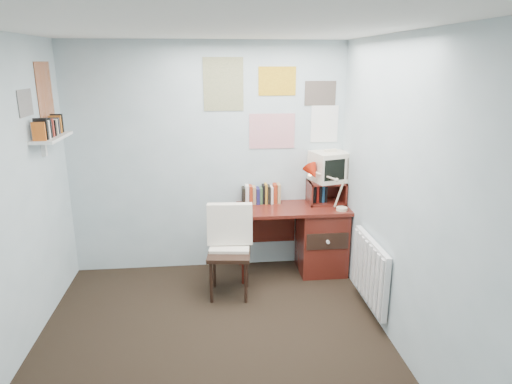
{
  "coord_description": "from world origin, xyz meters",
  "views": [
    {
      "loc": [
        0.01,
        -3.16,
        2.28
      ],
      "look_at": [
        0.44,
        0.96,
        1.09
      ],
      "focal_mm": 32.0,
      "sensor_mm": 36.0,
      "label": 1
    }
  ],
  "objects_px": {
    "desk_lamp": "(343,191)",
    "wall_shelf": "(52,137)",
    "desk": "(316,237)",
    "radiator": "(370,271)",
    "crt_tv": "(330,165)",
    "tv_riser": "(326,192)",
    "desk_chair": "(229,254)"
  },
  "relations": [
    {
      "from": "desk",
      "to": "wall_shelf",
      "type": "height_order",
      "value": "wall_shelf"
    },
    {
      "from": "crt_tv",
      "to": "desk_chair",
      "type": "bearing_deg",
      "value": -168.73
    },
    {
      "from": "radiator",
      "to": "wall_shelf",
      "type": "xyz_separation_m",
      "value": [
        -2.86,
        0.55,
        1.2
      ]
    },
    {
      "from": "desk_lamp",
      "to": "wall_shelf",
      "type": "distance_m",
      "value": 2.88
    },
    {
      "from": "desk_chair",
      "to": "crt_tv",
      "type": "distance_m",
      "value": 1.49
    },
    {
      "from": "wall_shelf",
      "to": "radiator",
      "type": "bearing_deg",
      "value": -10.89
    },
    {
      "from": "desk_lamp",
      "to": "wall_shelf",
      "type": "relative_size",
      "value": 0.7
    },
    {
      "from": "desk",
      "to": "radiator",
      "type": "distance_m",
      "value": 0.97
    },
    {
      "from": "crt_tv",
      "to": "radiator",
      "type": "relative_size",
      "value": 0.47
    },
    {
      "from": "desk_lamp",
      "to": "crt_tv",
      "type": "bearing_deg",
      "value": 103.08
    },
    {
      "from": "wall_shelf",
      "to": "desk_chair",
      "type": "bearing_deg",
      "value": -3.15
    },
    {
      "from": "desk_chair",
      "to": "radiator",
      "type": "height_order",
      "value": "desk_chair"
    },
    {
      "from": "desk_lamp",
      "to": "radiator",
      "type": "distance_m",
      "value": 0.95
    },
    {
      "from": "crt_tv",
      "to": "desk",
      "type": "bearing_deg",
      "value": -155.85
    },
    {
      "from": "crt_tv",
      "to": "wall_shelf",
      "type": "bearing_deg",
      "value": 174.35
    },
    {
      "from": "desk_chair",
      "to": "wall_shelf",
      "type": "xyz_separation_m",
      "value": [
        -1.58,
        0.09,
        1.18
      ]
    },
    {
      "from": "radiator",
      "to": "wall_shelf",
      "type": "relative_size",
      "value": 1.29
    },
    {
      "from": "desk_lamp",
      "to": "wall_shelf",
      "type": "xyz_separation_m",
      "value": [
        -2.79,
        -0.21,
        0.64
      ]
    },
    {
      "from": "desk",
      "to": "desk_lamp",
      "type": "height_order",
      "value": "desk_lamp"
    },
    {
      "from": "radiator",
      "to": "desk_chair",
      "type": "bearing_deg",
      "value": 160.13
    },
    {
      "from": "desk",
      "to": "radiator",
      "type": "bearing_deg",
      "value": -72.76
    },
    {
      "from": "wall_shelf",
      "to": "crt_tv",
      "type": "bearing_deg",
      "value": 10.6
    },
    {
      "from": "desk_lamp",
      "to": "tv_riser",
      "type": "xyz_separation_m",
      "value": [
        -0.1,
        0.28,
        -0.09
      ]
    },
    {
      "from": "crt_tv",
      "to": "wall_shelf",
      "type": "distance_m",
      "value": 2.81
    },
    {
      "from": "desk",
      "to": "tv_riser",
      "type": "xyz_separation_m",
      "value": [
        0.12,
        0.11,
        0.48
      ]
    },
    {
      "from": "desk",
      "to": "tv_riser",
      "type": "bearing_deg",
      "value": 42.96
    },
    {
      "from": "desk",
      "to": "desk_lamp",
      "type": "xyz_separation_m",
      "value": [
        0.22,
        -0.17,
        0.57
      ]
    },
    {
      "from": "desk",
      "to": "wall_shelf",
      "type": "xyz_separation_m",
      "value": [
        -2.57,
        -0.38,
        1.21
      ]
    },
    {
      "from": "desk_lamp",
      "to": "crt_tv",
      "type": "distance_m",
      "value": 0.37
    },
    {
      "from": "desk",
      "to": "desk_lamp",
      "type": "bearing_deg",
      "value": -36.66
    },
    {
      "from": "desk_lamp",
      "to": "wall_shelf",
      "type": "height_order",
      "value": "wall_shelf"
    },
    {
      "from": "desk_chair",
      "to": "desk_lamp",
      "type": "height_order",
      "value": "desk_lamp"
    }
  ]
}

